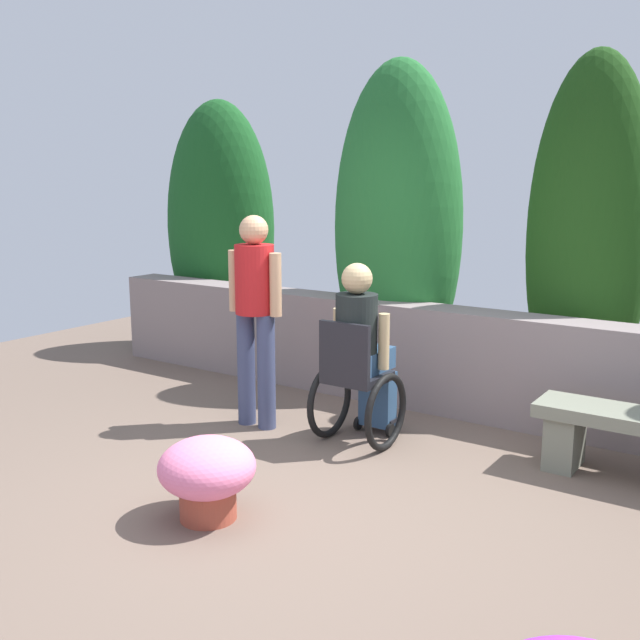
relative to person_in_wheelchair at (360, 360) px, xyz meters
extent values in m
plane|color=brown|center=(0.38, -1.10, -0.62)|extent=(11.19, 11.19, 0.00)
cube|color=gray|center=(0.38, 1.04, -0.19)|extent=(7.59, 0.36, 0.87)
ellipsoid|color=#18501F|center=(-2.86, 1.71, 0.75)|extent=(1.34, 0.94, 2.75)
ellipsoid|color=#246C2E|center=(-0.49, 1.44, 0.85)|extent=(1.22, 0.85, 2.94)
ellipsoid|color=#1D4514|center=(1.11, 1.69, 0.83)|extent=(0.99, 0.69, 2.91)
cube|color=slate|center=(1.38, 0.37, -0.44)|extent=(0.20, 0.33, 0.37)
cube|color=black|center=(0.00, -0.03, -0.12)|extent=(0.40, 0.40, 0.06)
cube|color=black|center=(0.00, -0.21, 0.11)|extent=(0.40, 0.04, 0.40)
cube|color=black|center=(0.00, 0.29, -0.52)|extent=(0.28, 0.12, 0.03)
torus|color=black|center=(-0.24, -0.03, -0.34)|extent=(0.05, 0.56, 0.56)
torus|color=black|center=(0.24, -0.03, -0.34)|extent=(0.05, 0.56, 0.56)
cylinder|color=black|center=(-0.14, 0.22, -0.57)|extent=(0.03, 0.10, 0.10)
cylinder|color=black|center=(0.14, 0.22, -0.57)|extent=(0.03, 0.10, 0.10)
cube|color=#2F4E72|center=(0.00, 0.07, -0.01)|extent=(0.30, 0.40, 0.16)
cube|color=#2F4E72|center=(0.00, 0.27, -0.36)|extent=(0.26, 0.14, 0.43)
cylinder|color=black|center=(0.00, -0.05, 0.24)|extent=(0.30, 0.30, 0.50)
cylinder|color=tan|center=(-0.19, 0.01, 0.16)|extent=(0.08, 0.08, 0.40)
cylinder|color=tan|center=(0.19, 0.01, 0.16)|extent=(0.08, 0.08, 0.40)
sphere|color=tan|center=(0.00, -0.05, 0.60)|extent=(0.22, 0.22, 0.22)
cylinder|color=#3D4568|center=(-0.95, -0.15, -0.17)|extent=(0.14, 0.14, 0.90)
cylinder|color=#3D4568|center=(-0.75, -0.15, -0.17)|extent=(0.14, 0.14, 0.90)
cylinder|color=red|center=(-0.85, -0.15, 0.54)|extent=(0.30, 0.30, 0.53)
cylinder|color=tan|center=(-1.05, -0.15, 0.51)|extent=(0.09, 0.09, 0.47)
cylinder|color=tan|center=(-0.65, -0.15, 0.51)|extent=(0.09, 0.09, 0.47)
sphere|color=tan|center=(-0.85, -0.15, 0.91)|extent=(0.22, 0.22, 0.22)
cylinder|color=#A24532|center=(-0.08, -1.54, -0.51)|extent=(0.32, 0.32, 0.22)
ellipsoid|color=#297436|center=(-0.08, -1.54, -0.36)|extent=(0.36, 0.36, 0.12)
ellipsoid|color=pink|center=(-0.08, -1.54, -0.31)|extent=(0.56, 0.56, 0.33)
camera|label=1|loc=(2.63, -4.38, 1.29)|focal=40.84mm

